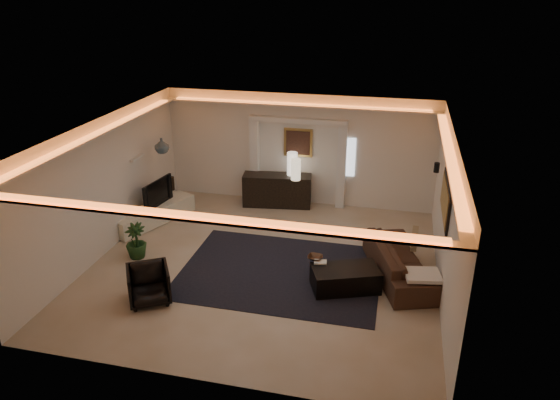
% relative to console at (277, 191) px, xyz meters
% --- Properties ---
extents(floor, '(7.00, 7.00, 0.00)m').
position_rel_console_xyz_m(floor, '(0.47, -3.13, -0.40)').
color(floor, '#99825F').
rests_on(floor, ground).
extents(ceiling, '(7.00, 7.00, 0.00)m').
position_rel_console_xyz_m(ceiling, '(0.47, -3.13, 2.50)').
color(ceiling, white).
rests_on(ceiling, ground).
extents(wall_back, '(7.00, 0.00, 7.00)m').
position_rel_console_xyz_m(wall_back, '(0.47, 0.37, 1.05)').
color(wall_back, silver).
rests_on(wall_back, ground).
extents(wall_front, '(7.00, 0.00, 7.00)m').
position_rel_console_xyz_m(wall_front, '(0.47, -6.63, 1.05)').
color(wall_front, silver).
rests_on(wall_front, ground).
extents(wall_left, '(0.00, 7.00, 7.00)m').
position_rel_console_xyz_m(wall_left, '(-3.03, -3.13, 1.05)').
color(wall_left, silver).
rests_on(wall_left, ground).
extents(wall_right, '(0.00, 7.00, 7.00)m').
position_rel_console_xyz_m(wall_right, '(3.97, -3.13, 1.05)').
color(wall_right, silver).
rests_on(wall_right, ground).
extents(cove_soffit, '(7.00, 7.00, 0.04)m').
position_rel_console_xyz_m(cove_soffit, '(0.47, -3.13, 2.22)').
color(cove_soffit, silver).
rests_on(cove_soffit, ceiling).
extents(daylight_slit, '(0.25, 0.03, 1.00)m').
position_rel_console_xyz_m(daylight_slit, '(1.82, 0.35, 0.95)').
color(daylight_slit, white).
rests_on(daylight_slit, wall_back).
extents(area_rug, '(4.00, 3.00, 0.01)m').
position_rel_console_xyz_m(area_rug, '(0.87, -3.33, -0.39)').
color(area_rug, black).
rests_on(area_rug, ground).
extents(pilaster_left, '(0.22, 0.20, 2.20)m').
position_rel_console_xyz_m(pilaster_left, '(-0.68, 0.27, 0.70)').
color(pilaster_left, silver).
rests_on(pilaster_left, ground).
extents(pilaster_right, '(0.22, 0.20, 2.20)m').
position_rel_console_xyz_m(pilaster_right, '(1.62, 0.27, 0.70)').
color(pilaster_right, silver).
rests_on(pilaster_right, ground).
extents(alcove_header, '(2.52, 0.20, 0.12)m').
position_rel_console_xyz_m(alcove_header, '(0.47, 0.27, 1.85)').
color(alcove_header, silver).
rests_on(alcove_header, wall_back).
extents(painting_frame, '(0.74, 0.04, 0.74)m').
position_rel_console_xyz_m(painting_frame, '(0.47, 0.34, 1.25)').
color(painting_frame, tan).
rests_on(painting_frame, wall_back).
extents(painting_canvas, '(0.62, 0.02, 0.62)m').
position_rel_console_xyz_m(painting_canvas, '(0.47, 0.31, 1.25)').
color(painting_canvas, '#4C2D1E').
rests_on(painting_canvas, wall_back).
extents(art_panel_frame, '(0.04, 1.64, 0.74)m').
position_rel_console_xyz_m(art_panel_frame, '(3.94, -2.83, 1.30)').
color(art_panel_frame, black).
rests_on(art_panel_frame, wall_right).
extents(art_panel_gold, '(0.02, 1.50, 0.62)m').
position_rel_console_xyz_m(art_panel_gold, '(3.92, -2.83, 1.30)').
color(art_panel_gold, tan).
rests_on(art_panel_gold, wall_right).
extents(wall_sconce, '(0.12, 0.12, 0.22)m').
position_rel_console_xyz_m(wall_sconce, '(3.85, -0.93, 1.28)').
color(wall_sconce, black).
rests_on(wall_sconce, wall_right).
extents(wall_niche, '(0.10, 0.55, 0.04)m').
position_rel_console_xyz_m(wall_niche, '(-2.97, -1.73, 1.25)').
color(wall_niche, silver).
rests_on(wall_niche, wall_left).
extents(console, '(1.83, 0.79, 0.88)m').
position_rel_console_xyz_m(console, '(0.00, 0.00, 0.00)').
color(console, black).
rests_on(console, ground).
extents(lamp_left, '(0.33, 0.33, 0.60)m').
position_rel_console_xyz_m(lamp_left, '(0.37, 0.12, 0.69)').
color(lamp_left, white).
rests_on(lamp_left, console).
extents(lamp_right, '(0.30, 0.30, 0.54)m').
position_rel_console_xyz_m(lamp_right, '(0.53, -0.22, 0.69)').
color(lamp_right, '#FFEBC1').
rests_on(lamp_right, console).
extents(media_ledge, '(1.38, 2.29, 0.42)m').
position_rel_console_xyz_m(media_ledge, '(-2.68, -1.76, -0.18)').
color(media_ledge, beige).
rests_on(media_ledge, ground).
extents(tv, '(1.13, 0.32, 0.64)m').
position_rel_console_xyz_m(tv, '(-2.68, -1.64, 0.37)').
color(tv, black).
rests_on(tv, media_ledge).
extents(figurine, '(0.15, 0.15, 0.36)m').
position_rel_console_xyz_m(figurine, '(-2.68, -0.64, 0.24)').
color(figurine, black).
rests_on(figurine, media_ledge).
extents(ginger_jar, '(0.44, 0.44, 0.36)m').
position_rel_console_xyz_m(ginger_jar, '(-2.52, -1.32, 1.45)').
color(ginger_jar, slate).
rests_on(ginger_jar, wall_niche).
extents(plant, '(0.45, 0.45, 0.78)m').
position_rel_console_xyz_m(plant, '(-2.26, -3.43, -0.01)').
color(plant, '#193614').
rests_on(plant, ground).
extents(sofa, '(2.51, 1.61, 0.68)m').
position_rel_console_xyz_m(sofa, '(3.22, -2.94, -0.06)').
color(sofa, '#3A1E12').
rests_on(sofa, ground).
extents(throw_blanket, '(0.71, 0.62, 0.07)m').
position_rel_console_xyz_m(throw_blanket, '(3.62, -3.74, 0.15)').
color(throw_blanket, silver).
rests_on(throw_blanket, sofa).
extents(throw_pillow, '(0.14, 0.41, 0.41)m').
position_rel_console_xyz_m(throw_pillow, '(3.49, -2.28, 0.15)').
color(throw_pillow, '#957951').
rests_on(throw_pillow, sofa).
extents(coffee_table, '(1.43, 1.10, 0.47)m').
position_rel_console_xyz_m(coffee_table, '(2.22, -3.64, -0.20)').
color(coffee_table, black).
rests_on(coffee_table, ground).
extents(bowl, '(0.31, 0.31, 0.07)m').
position_rel_console_xyz_m(bowl, '(1.59, -3.42, 0.05)').
color(bowl, '#392214').
rests_on(bowl, coffee_table).
extents(magazine, '(0.27, 0.21, 0.03)m').
position_rel_console_xyz_m(magazine, '(1.71, -3.53, 0.02)').
color(magazine, beige).
rests_on(magazine, coffee_table).
extents(armchair, '(1.02, 1.03, 0.69)m').
position_rel_console_xyz_m(armchair, '(-1.24, -4.88, -0.06)').
color(armchair, black).
rests_on(armchair, ground).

